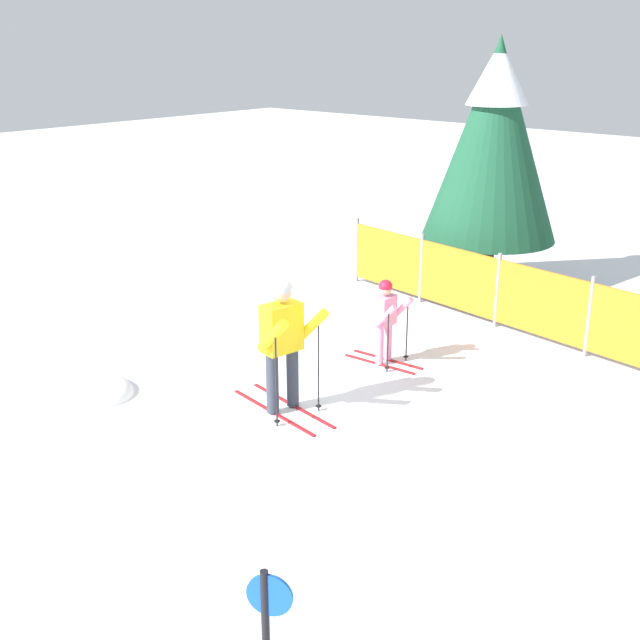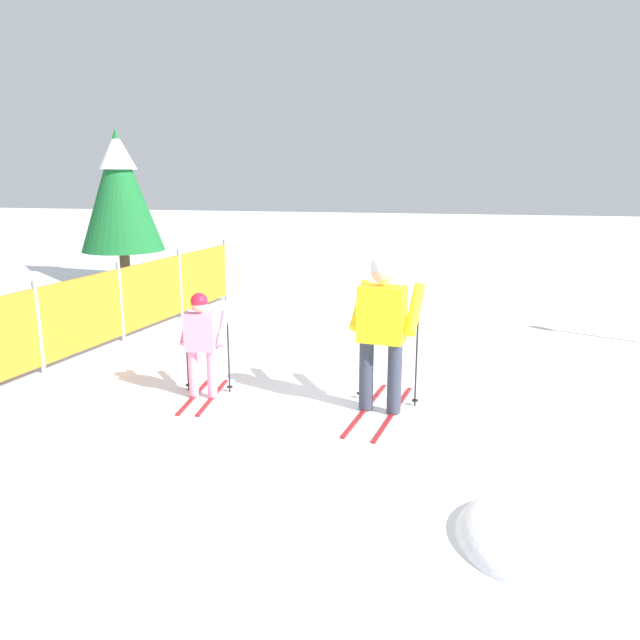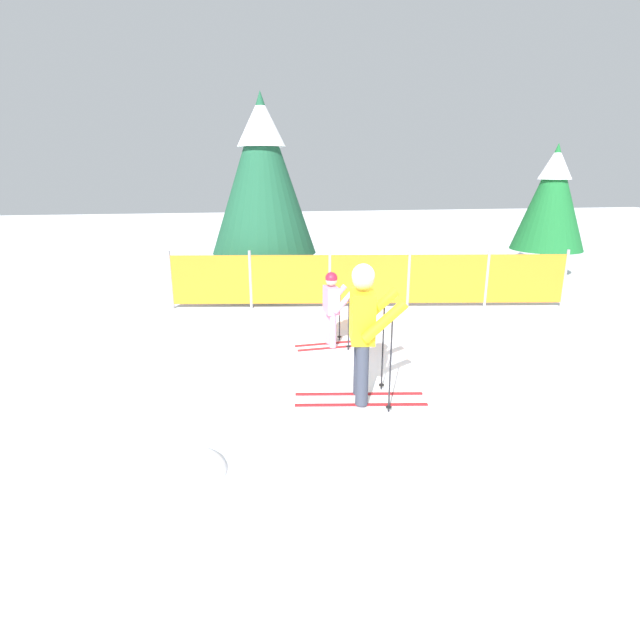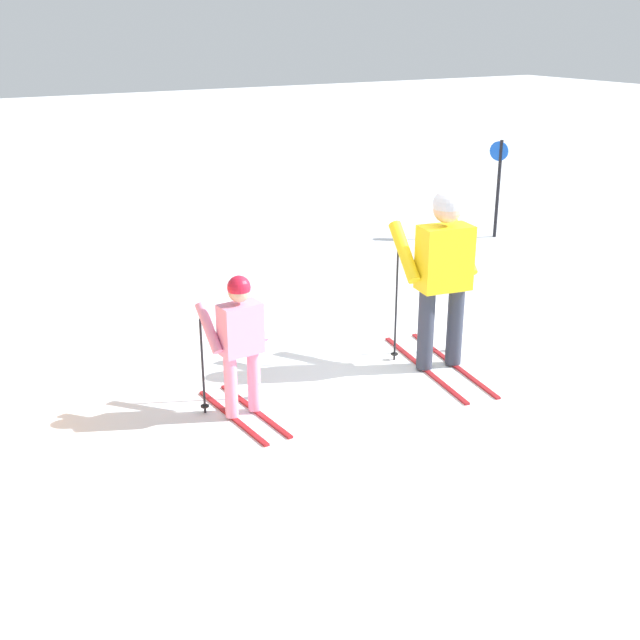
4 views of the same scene
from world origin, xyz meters
name	(u,v)px [view 4 (image 4 of 4)]	position (x,y,z in m)	size (l,w,h in m)	color
ground_plane	(416,365)	(0.00, 0.00, 0.00)	(60.00, 60.00, 0.00)	white
skier_adult	(443,264)	(-0.13, -0.16, 1.00)	(1.62, 0.78, 1.68)	maroon
skier_child	(240,335)	(-0.10, 1.84, 0.70)	(1.14, 0.56, 1.20)	maroon
trail_marker	(498,178)	(3.25, -3.83, 0.88)	(0.26, 0.15, 1.43)	black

